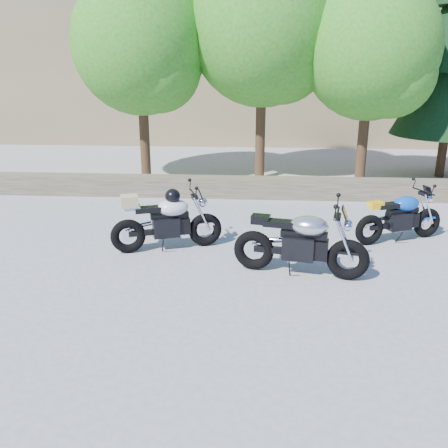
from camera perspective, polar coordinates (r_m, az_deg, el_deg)
The scene contains 8 objects.
ground at distance 7.72m, azimuth -2.00°, elevation -7.61°, with size 90.00×90.00×0.00m, color gray.
stone_wall at distance 12.81m, azimuth 0.48°, elevation 4.25°, with size 22.00×0.55×0.50m, color #4A4231.
tree_decid_left at distance 14.39m, azimuth -9.19°, elevation 19.18°, with size 3.67×3.67×5.62m.
tree_decid_mid at distance 14.45m, azimuth 4.89°, elevation 20.94°, with size 4.08×4.08×6.24m.
tree_decid_right at distance 14.15m, azimuth 16.87°, elevation 18.13°, with size 3.54×3.54×5.41m.
silver_bike at distance 8.17m, azimuth 8.82°, elevation -2.20°, with size 2.20×0.77×1.11m.
white_bike at distance 9.20m, azimuth -6.60°, elevation 0.43°, with size 2.02×0.89×1.15m.
blue_bike at distance 10.19m, azimuth 19.50°, elevation 0.70°, with size 1.83×0.92×0.97m.
Camera 1 is at (0.74, -6.90, 3.39)m, focal length 40.00 mm.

